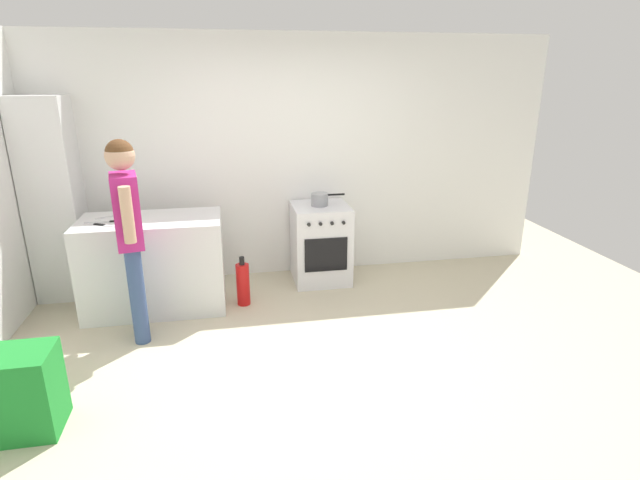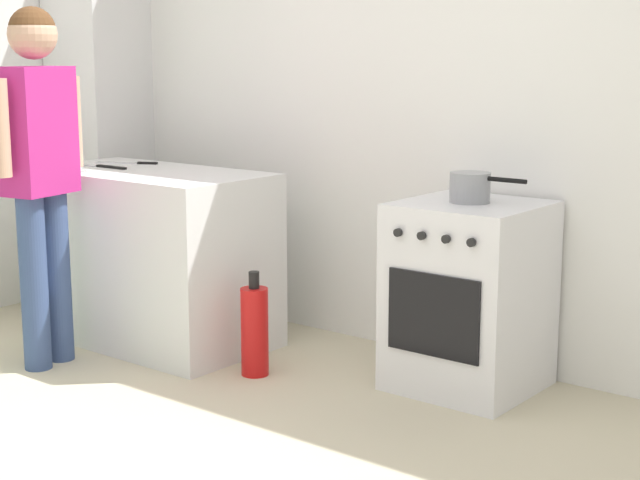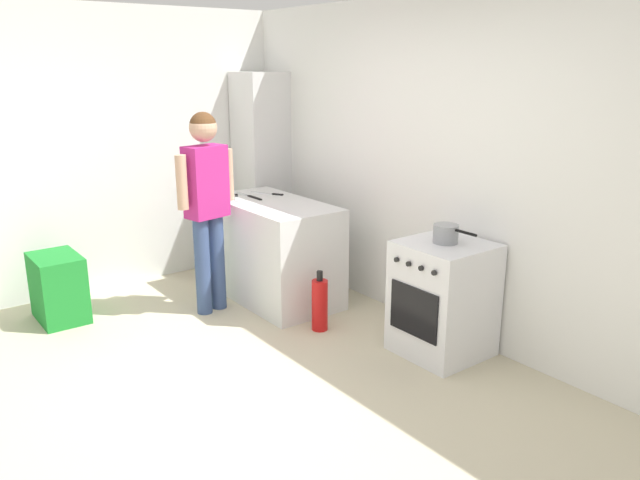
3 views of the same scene
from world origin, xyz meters
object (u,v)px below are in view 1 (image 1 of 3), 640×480
pot (320,199)px  recycling_crate_lower (18,412)px  person (128,223)px  knife_paring (125,221)px  fire_extinguisher (243,284)px  knife_bread (116,216)px  knife_chef (107,226)px  knife_carving (105,222)px  recycling_crate_upper (10,374)px  oven_left (321,243)px  larder_cabinet (54,201)px

pot → recycling_crate_lower: size_ratio=0.69×
pot → person: (-1.76, -0.98, 0.12)m
knife_paring → fire_extinguisher: (1.04, -0.06, -0.69)m
knife_bread → knife_chef: same height
knife_carving → knife_bread: (0.06, 0.20, -0.00)m
recycling_crate_lower → recycling_crate_upper: (0.00, 0.00, 0.28)m
pot → knife_paring: 1.94m
knife_carving → fire_extinguisher: knife_carving is taller
knife_carving → person: 0.65m
person → fire_extinguisher: person is taller
oven_left → recycling_crate_upper: 3.15m
knife_carving → pot: bearing=11.5°
knife_bread → fire_extinguisher: size_ratio=0.65×
pot → fire_extinguisher: size_ratio=0.72×
larder_cabinet → person: bearing=-50.9°
larder_cabinet → knife_bread: bearing=-27.0°
pot → fire_extinguisher: 1.21m
larder_cabinet → recycling_crate_upper: bearing=-82.4°
knife_chef → recycling_crate_lower: knife_chef is taller
knife_paring → recycling_crate_lower: size_ratio=0.40×
pot → knife_chef: (-2.03, -0.55, -0.01)m
knife_bread → recycling_crate_lower: bearing=-100.2°
pot → oven_left: bearing=5.3°
fire_extinguisher → recycling_crate_upper: bearing=-132.7°
pot → knife_chef: 2.10m
recycling_crate_lower → knife_bread: bearing=79.8°
oven_left → recycling_crate_lower: size_ratio=1.63×
knife_chef → pot: bearing=15.1°
knife_bread → person: bearing=-71.8°
oven_left → fire_extinguisher: size_ratio=1.70×
knife_paring → recycling_crate_upper: bearing=-105.1°
knife_paring → knife_chef: size_ratio=0.73×
knife_carving → recycling_crate_lower: knife_carving is taller
knife_paring → recycling_crate_upper: size_ratio=0.40×
knife_bread → recycling_crate_upper: (-0.34, -1.87, -0.48)m
knife_chef → recycling_crate_upper: 1.65m
recycling_crate_lower → larder_cabinet: size_ratio=0.26×
oven_left → knife_chef: knife_chef is taller
pot → person: 2.02m
knife_bread → person: 0.81m
fire_extinguisher → knife_bread: bearing=167.3°
knife_paring → larder_cabinet: 0.91m
pot → knife_chef: pot is taller
oven_left → knife_carving: size_ratio=2.57×
knife_chef → recycling_crate_upper: size_ratio=0.55×
oven_left → person: size_ratio=0.50×
person → pot: bearing=29.1°
knife_paring → person: size_ratio=0.12×
knife_carving → fire_extinguisher: 1.39m
knife_bread → recycling_crate_upper: 1.96m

